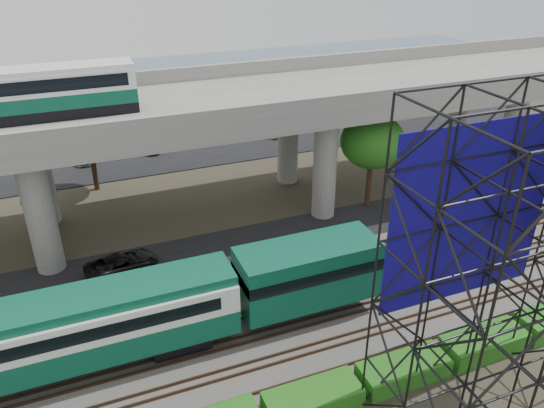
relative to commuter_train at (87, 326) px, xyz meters
name	(u,v)px	position (x,y,z in m)	size (l,w,h in m)	color
ground	(260,353)	(8.23, -2.00, -2.88)	(140.00, 140.00, 0.00)	#474233
ballast_bed	(247,328)	(8.23, 0.00, -2.78)	(90.00, 12.00, 0.20)	slate
service_road	(207,253)	(8.23, 8.50, -2.84)	(90.00, 5.00, 0.08)	black
parking_lot	(147,141)	(8.23, 32.00, -2.84)	(90.00, 18.00, 0.08)	black
harbor_water	(119,90)	(8.23, 54.00, -2.87)	(140.00, 40.00, 0.03)	#465874
rail_tracks	(247,326)	(8.23, 0.00, -2.60)	(90.00, 9.52, 0.16)	#472D1E
commuter_train	(87,326)	(0.00, 0.00, 0.00)	(29.30, 3.06, 4.30)	black
overpass	(170,118)	(7.59, 14.00, 5.33)	(80.00, 12.00, 12.40)	#9E9B93
scaffold_tower	(515,290)	(15.95, -9.98, 4.59)	(9.36, 6.36, 15.00)	black
hedge_strip	(313,399)	(9.24, -6.30, -2.32)	(34.60, 1.80, 1.20)	#196216
trees	(116,160)	(3.56, 14.17, 2.69)	(40.94, 16.94, 7.69)	#382314
suv	(122,264)	(2.51, 8.22, -2.15)	(2.15, 4.66, 1.30)	black
parked_cars	(155,134)	(9.19, 32.03, -2.19)	(39.14, 9.67, 1.31)	silver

